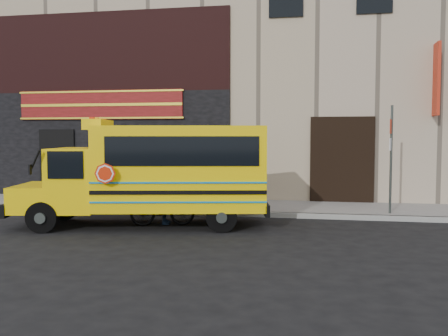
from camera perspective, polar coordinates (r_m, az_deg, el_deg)
ground at (r=13.12m, az=-3.43°, el=-7.22°), size 120.00×120.00×0.00m
curb at (r=15.60m, az=-1.13°, el=-5.17°), size 40.00×0.20×0.15m
sidewalk at (r=17.06m, az=-0.11°, el=-4.40°), size 40.00×3.00×0.15m
building at (r=23.45m, az=2.69°, el=12.67°), size 20.00×10.70×12.00m
school_bus at (r=13.81m, az=-7.69°, el=-0.38°), size 7.18×3.44×2.92m
sign_pole at (r=15.73m, az=18.54°, el=1.25°), size 0.12×0.29×3.39m
bicycle at (r=13.90m, az=-7.04°, el=-4.38°), size 1.85×1.03×1.07m
cyclist at (r=13.90m, az=-6.68°, el=-2.94°), size 0.56×0.72×1.76m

